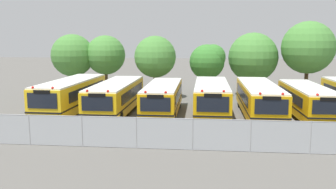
{
  "coord_description": "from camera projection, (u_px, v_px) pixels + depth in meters",
  "views": [
    {
      "loc": [
        -0.41,
        -27.39,
        5.96
      ],
      "look_at": [
        -3.28,
        0.0,
        1.6
      ],
      "focal_mm": 38.09,
      "sensor_mm": 36.0,
      "label": 1
    }
  ],
  "objects": [
    {
      "name": "ground_plane",
      "position": [
        210.0,
        115.0,
        27.79
      ],
      "size": [
        160.0,
        160.0,
        0.0
      ],
      "primitive_type": "plane",
      "color": "#595651"
    },
    {
      "name": "school_bus_0",
      "position": [
        72.0,
        95.0,
        28.68
      ],
      "size": [
        2.78,
        10.27,
        2.78
      ],
      "rotation": [
        0.0,
        0.0,
        3.12
      ],
      "color": "yellow",
      "rests_on": "ground_plane"
    },
    {
      "name": "school_bus_1",
      "position": [
        116.0,
        96.0,
        28.23
      ],
      "size": [
        2.63,
        10.25,
        2.64
      ],
      "rotation": [
        0.0,
        0.0,
        3.14
      ],
      "color": "yellow",
      "rests_on": "ground_plane"
    },
    {
      "name": "school_bus_2",
      "position": [
        163.0,
        98.0,
        27.79
      ],
      "size": [
        2.59,
        9.38,
        2.56
      ],
      "rotation": [
        0.0,
        0.0,
        3.15
      ],
      "color": "#EAA80C",
      "rests_on": "ground_plane"
    },
    {
      "name": "school_bus_3",
      "position": [
        211.0,
        98.0,
        27.42
      ],
      "size": [
        2.6,
        9.58,
        2.7
      ],
      "rotation": [
        0.0,
        0.0,
        3.14
      ],
      "color": "#EAA80C",
      "rests_on": "ground_plane"
    },
    {
      "name": "school_bus_4",
      "position": [
        259.0,
        98.0,
        27.4
      ],
      "size": [
        2.6,
        10.63,
        2.62
      ],
      "rotation": [
        0.0,
        0.0,
        3.14
      ],
      "color": "#EAA80C",
      "rests_on": "ground_plane"
    },
    {
      "name": "school_bus_5",
      "position": [
        307.0,
        100.0,
        27.03
      ],
      "size": [
        2.6,
        9.45,
        2.51
      ],
      "rotation": [
        0.0,
        0.0,
        3.15
      ],
      "color": "#EAA80C",
      "rests_on": "ground_plane"
    },
    {
      "name": "tree_0",
      "position": [
        73.0,
        55.0,
        37.44
      ],
      "size": [
        4.44,
        4.44,
        6.4
      ],
      "color": "#4C3823",
      "rests_on": "ground_plane"
    },
    {
      "name": "tree_1",
      "position": [
        106.0,
        55.0,
        37.63
      ],
      "size": [
        4.14,
        4.14,
        6.27
      ],
      "color": "#4C3823",
      "rests_on": "ground_plane"
    },
    {
      "name": "tree_2",
      "position": [
        155.0,
        57.0,
        35.21
      ],
      "size": [
        4.13,
        4.13,
        6.21
      ],
      "color": "#4C3823",
      "rests_on": "ground_plane"
    },
    {
      "name": "tree_3",
      "position": [
        209.0,
        61.0,
        36.08
      ],
      "size": [
        3.65,
        3.55,
        5.37
      ],
      "color": "#4C3823",
      "rests_on": "ground_plane"
    },
    {
      "name": "tree_4",
      "position": [
        252.0,
        58.0,
        36.78
      ],
      "size": [
        5.08,
        5.08,
        6.55
      ],
      "color": "#4C3823",
      "rests_on": "ground_plane"
    },
    {
      "name": "tree_5",
      "position": [
        308.0,
        47.0,
        35.04
      ],
      "size": [
        5.17,
        5.17,
        7.64
      ],
      "color": "#4C3823",
      "rests_on": "ground_plane"
    },
    {
      "name": "chainlink_fence",
      "position": [
        221.0,
        134.0,
        18.86
      ],
      "size": [
        27.5,
        0.07,
        1.76
      ],
      "color": "#9EA0A3",
      "rests_on": "ground_plane"
    }
  ]
}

